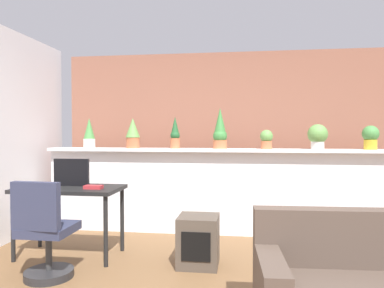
{
  "coord_description": "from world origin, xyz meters",
  "views": [
    {
      "loc": [
        0.28,
        -2.8,
        1.33
      ],
      "look_at": [
        -0.27,
        1.16,
        1.21
      ],
      "focal_mm": 34.32,
      "sensor_mm": 36.0,
      "label": 1
    }
  ],
  "objects": [
    {
      "name": "potted_plant_6",
      "position": [
        1.83,
        1.94,
        1.29
      ],
      "size": [
        0.2,
        0.2,
        0.29
      ],
      "color": "gold",
      "rests_on": "plant_shelf"
    },
    {
      "name": "potted_plant_3",
      "position": [
        -0.01,
        1.98,
        1.36
      ],
      "size": [
        0.18,
        0.18,
        0.53
      ],
      "color": "#C66B42",
      "rests_on": "plant_shelf"
    },
    {
      "name": "brick_wall_behind",
      "position": [
        0.0,
        2.6,
        1.25
      ],
      "size": [
        4.67,
        0.1,
        2.5
      ],
      "primitive_type": "cube",
      "color": "#935B47",
      "rests_on": "ground"
    },
    {
      "name": "potted_plant_1",
      "position": [
        -1.18,
        1.95,
        1.34
      ],
      "size": [
        0.19,
        0.19,
        0.4
      ],
      "color": "#C66B42",
      "rests_on": "plant_shelf"
    },
    {
      "name": "office_chair",
      "position": [
        -1.48,
        0.27,
        0.39
      ],
      "size": [
        0.45,
        0.46,
        0.91
      ],
      "color": "#262628",
      "rests_on": "ground"
    },
    {
      "name": "potted_plant_4",
      "position": [
        0.58,
        1.95,
        1.25
      ],
      "size": [
        0.16,
        0.16,
        0.24
      ],
      "color": "#C66B42",
      "rests_on": "plant_shelf"
    },
    {
      "name": "plant_shelf",
      "position": [
        0.0,
        1.96,
        1.11
      ],
      "size": [
        4.67,
        0.29,
        0.04
      ],
      "primitive_type": "cube",
      "color": "white",
      "rests_on": "divider_wall"
    },
    {
      "name": "potted_plant_0",
      "position": [
        -1.81,
        2.0,
        1.33
      ],
      "size": [
        0.16,
        0.16,
        0.41
      ],
      "color": "silver",
      "rests_on": "plant_shelf"
    },
    {
      "name": "side_cube_shelf",
      "position": [
        -0.16,
        0.82,
        0.25
      ],
      "size": [
        0.4,
        0.41,
        0.5
      ],
      "color": "#4C4238",
      "rests_on": "ground"
    },
    {
      "name": "tv_monitor",
      "position": [
        -1.58,
        0.99,
        0.9
      ],
      "size": [
        0.4,
        0.04,
        0.3
      ],
      "primitive_type": "cube",
      "color": "black",
      "rests_on": "desk"
    },
    {
      "name": "potted_plant_2",
      "position": [
        -0.6,
        1.95,
        1.32
      ],
      "size": [
        0.13,
        0.13,
        0.42
      ],
      "color": "#C66B42",
      "rests_on": "plant_shelf"
    },
    {
      "name": "desk",
      "position": [
        -1.56,
        0.91,
        0.67
      ],
      "size": [
        1.1,
        0.6,
        0.75
      ],
      "color": "black",
      "rests_on": "ground"
    },
    {
      "name": "book_on_desk",
      "position": [
        -1.26,
        0.83,
        0.77
      ],
      "size": [
        0.19,
        0.1,
        0.04
      ],
      "primitive_type": "cube",
      "color": "#B22D33",
      "rests_on": "desk"
    },
    {
      "name": "divider_wall",
      "position": [
        0.0,
        2.0,
        0.54
      ],
      "size": [
        4.67,
        0.16,
        1.09
      ],
      "primitive_type": "cube",
      "color": "white",
      "rests_on": "ground"
    },
    {
      "name": "potted_plant_5",
      "position": [
        1.2,
        1.93,
        1.3
      ],
      "size": [
        0.25,
        0.25,
        0.31
      ],
      "color": "silver",
      "rests_on": "plant_shelf"
    }
  ]
}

